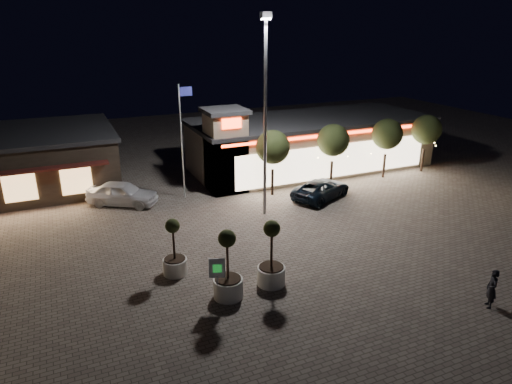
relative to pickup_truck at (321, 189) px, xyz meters
name	(u,v)px	position (x,y,z in m)	size (l,w,h in m)	color
ground	(296,278)	(-6.91, -8.99, -0.69)	(90.00, 90.00, 0.00)	#6D6258
retail_building	(306,143)	(2.59, 6.83, 1.52)	(20.40, 8.40, 6.10)	gray
floodlight_pole	(265,107)	(-4.91, -0.99, 6.33)	(0.60, 0.40, 12.38)	gray
flagpole	(183,133)	(-8.82, 4.01, 4.06)	(0.95, 0.10, 8.00)	white
string_tree_a	(273,147)	(-2.91, 2.01, 2.87)	(2.42, 2.42, 4.79)	#332319
string_tree_b	(333,140)	(2.09, 2.01, 2.87)	(2.42, 2.42, 4.79)	#332319
string_tree_c	(387,134)	(7.09, 2.01, 2.87)	(2.42, 2.42, 4.79)	#332319
string_tree_d	(426,130)	(11.09, 2.01, 2.87)	(2.42, 2.42, 4.79)	#332319
pickup_truck	(321,189)	(0.00, 0.00, 0.00)	(2.28, 4.94, 1.37)	black
white_sedan	(122,193)	(-13.16, 4.43, 0.13)	(1.93, 4.80, 1.64)	silver
pedestrian	(492,289)	(-0.27, -14.49, 0.22)	(0.66, 0.43, 1.81)	black
planter_left	(175,257)	(-12.19, -6.14, 0.23)	(1.21, 1.21, 2.97)	silver
planter_mid	(228,277)	(-10.50, -9.12, 0.35)	(1.36, 1.36, 3.34)	silver
planter_right	(271,265)	(-8.23, -8.93, 0.34)	(1.35, 1.35, 3.31)	silver
valet_sign	(217,272)	(-11.06, -9.31, 0.83)	(0.69, 0.32, 2.17)	gray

